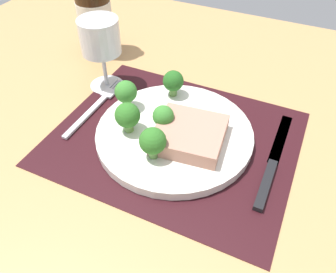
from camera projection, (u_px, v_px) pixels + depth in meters
The scene contains 13 objects.
ground_plane at pixel (174, 144), 59.68cm from camera, with size 140.00×110.00×3.00cm, color tan.
placemat at pixel (174, 138), 58.54cm from camera, with size 40.75×33.33×0.30cm, color black.
plate at pixel (174, 134), 57.88cm from camera, with size 26.78×26.78×1.60cm, color silver.
steak at pixel (190, 134), 54.69cm from camera, with size 10.95×10.64×2.62cm, color tan.
broccoli_near_steak at pixel (153, 141), 50.77cm from camera, with size 4.22×4.22×5.44cm.
broccoli_back_left at pixel (163, 117), 55.62cm from camera, with size 3.58×3.58×4.78cm.
broccoli_near_fork at pixel (127, 116), 55.14cm from camera, with size 4.23×4.23×5.44cm.
broccoli_front_edge at pixel (173, 81), 62.55cm from camera, with size 3.91×3.91×5.12cm.
broccoli_center at pixel (126, 92), 59.54cm from camera, with size 4.01×4.01×5.51cm.
fork at pixel (96, 105), 64.40cm from camera, with size 2.40×19.20×0.50cm.
knife at pixel (272, 164), 53.43cm from camera, with size 1.80×23.00×0.80cm.
wine_bottle at pixel (94, 10), 73.45cm from camera, with size 7.60×7.60×27.38cm.
wine_glass at pixel (100, 41), 63.26cm from camera, with size 7.62×7.62×14.24cm.
Camera 1 is at (16.89, -38.74, 40.68)cm, focal length 36.05 mm.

